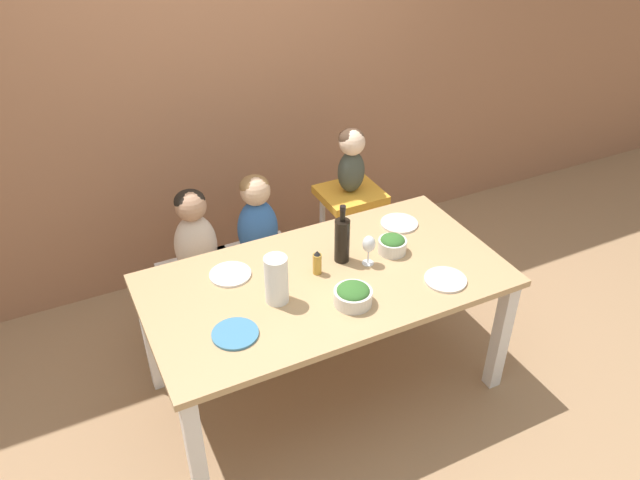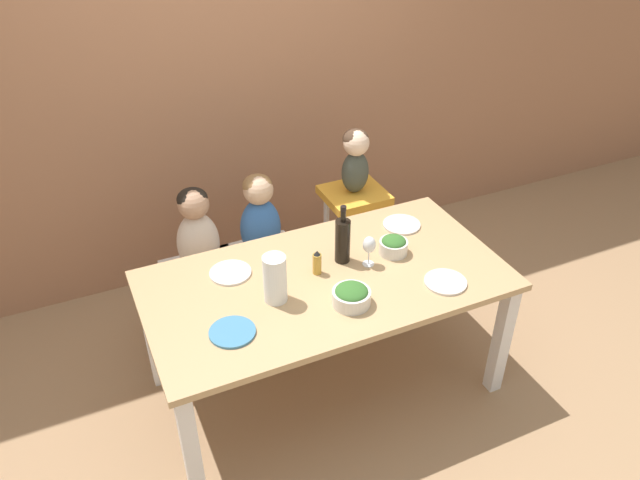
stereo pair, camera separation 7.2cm
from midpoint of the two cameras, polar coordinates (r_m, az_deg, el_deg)
ground_plane at (r=3.52m, az=1.08°, el=-12.97°), size 14.00×14.00×0.00m
wall_back at (r=3.88m, az=-7.72°, el=15.29°), size 10.00×0.06×2.70m
dining_table at (r=3.08m, az=1.21°, el=-4.80°), size 1.76×0.92×0.73m
chair_far_left at (r=3.66m, az=-10.07°, el=-3.58°), size 0.43×0.39×0.45m
chair_far_center at (r=3.73m, az=-4.69°, el=-2.19°), size 0.43×0.39×0.45m
chair_right_highchair at (r=3.83m, az=3.63°, el=2.37°), size 0.36×0.33×0.73m
person_child_left at (r=3.46m, az=-10.62°, el=0.87°), size 0.24×0.19×0.52m
person_child_center at (r=3.55m, az=-4.95°, el=2.23°), size 0.24×0.19×0.52m
person_baby_right at (r=3.64m, az=3.84°, el=7.59°), size 0.17×0.16×0.39m
wine_bottle at (r=3.08m, az=2.75°, el=0.03°), size 0.08×0.08×0.32m
paper_towel_roll at (r=2.83m, az=-3.41°, el=-3.57°), size 0.11×0.11×0.24m
wine_glass_near at (r=3.07m, az=5.20°, el=-0.51°), size 0.06×0.06×0.16m
salad_bowl_large at (r=2.85m, az=3.62°, el=-5.09°), size 0.18×0.18×0.10m
salad_bowl_small at (r=3.20m, az=7.38°, el=-0.48°), size 0.15×0.15×0.10m
dinner_plate_front_left at (r=2.75m, az=-7.26°, el=-8.35°), size 0.20×0.20×0.01m
dinner_plate_back_left at (r=3.08m, az=-7.53°, el=-2.99°), size 0.20×0.20×0.01m
dinner_plate_back_right at (r=3.45m, az=8.07°, el=1.40°), size 0.20×0.20×0.01m
dinner_plate_front_right at (r=3.06m, az=12.06°, el=-3.78°), size 0.20×0.20×0.01m
condiment_bottle_hot_sauce at (r=3.02m, az=0.41°, el=-2.09°), size 0.04×0.04×0.13m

